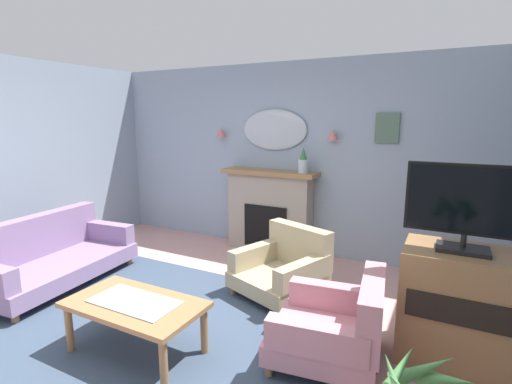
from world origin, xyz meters
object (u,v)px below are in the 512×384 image
object	(u,v)px
wall_sconce_left	(221,133)
coffee_table	(135,309)
mantel_vase_right	(303,162)
armchair_beside_couch	(337,326)
tv_flatscreen	(467,206)
wall_mirror	(274,130)
wall_sconce_right	(333,135)
floral_couch	(50,256)
armchair_near_fireplace	(284,266)
fireplace	(269,212)
framed_picture	(387,128)
tv_cabinet	(456,306)

from	to	relation	value
wall_sconce_left	coffee_table	xyz separation A→B (m)	(0.95, -2.78, -1.28)
coffee_table	mantel_vase_right	bearing A→B (deg)	81.53
armchair_beside_couch	tv_flatscreen	world-z (taller)	tv_flatscreen
wall_mirror	wall_sconce_right	xyz separation A→B (m)	(0.85, -0.05, -0.05)
floral_couch	wall_sconce_right	bearing A→B (deg)	40.71
wall_sconce_right	armchair_near_fireplace	distance (m)	1.85
fireplace	framed_picture	distance (m)	1.91
armchair_beside_couch	wall_sconce_right	bearing A→B (deg)	108.29
wall_mirror	coffee_table	world-z (taller)	wall_mirror
tv_cabinet	tv_flatscreen	size ratio (longest dim) A/B	1.07
framed_picture	mantel_vase_right	bearing A→B (deg)	-169.80
mantel_vase_right	armchair_beside_couch	distance (m)	2.50
floral_couch	tv_flatscreen	world-z (taller)	tv_flatscreen
framed_picture	armchair_near_fireplace	distance (m)	2.10
wall_sconce_right	tv_flatscreen	size ratio (longest dim) A/B	0.17
coffee_table	floral_couch	bearing A→B (deg)	163.83
armchair_beside_couch	tv_cabinet	distance (m)	0.93
framed_picture	armchair_near_fireplace	xyz separation A→B (m)	(-0.77, -1.31, -1.44)
wall_sconce_right	armchair_near_fireplace	bearing A→B (deg)	-95.29
mantel_vase_right	wall_mirror	world-z (taller)	wall_mirror
fireplace	floral_couch	xyz separation A→B (m)	(-1.75, -2.15, -0.25)
tv_cabinet	wall_mirror	bearing A→B (deg)	143.48
armchair_beside_couch	wall_sconce_left	bearing A→B (deg)	138.26
fireplace	wall_sconce_left	world-z (taller)	wall_sconce_left
coffee_table	armchair_near_fireplace	distance (m)	1.65
armchair_beside_couch	tv_flatscreen	xyz separation A→B (m)	(0.80, 0.43, 0.94)
wall_sconce_left	tv_flatscreen	world-z (taller)	wall_sconce_left
armchair_beside_couch	coffee_table	bearing A→B (deg)	-156.72
wall_mirror	framed_picture	size ratio (longest dim) A/B	2.67
fireplace	armchair_near_fireplace	distance (m)	1.40
wall_sconce_left	floral_couch	xyz separation A→B (m)	(-0.90, -2.24, -1.34)
wall_mirror	wall_sconce_right	bearing A→B (deg)	-3.37
coffee_table	wall_sconce_left	bearing A→B (deg)	108.97
wall_sconce_right	floral_couch	bearing A→B (deg)	-139.29
fireplace	wall_sconce_right	bearing A→B (deg)	6.16
wall_sconce_left	tv_cabinet	world-z (taller)	wall_sconce_left
mantel_vase_right	tv_cabinet	distance (m)	2.58
wall_sconce_right	tv_flatscreen	world-z (taller)	wall_sconce_right
armchair_near_fireplace	framed_picture	bearing A→B (deg)	59.72
fireplace	wall_mirror	world-z (taller)	wall_mirror
fireplace	coffee_table	bearing A→B (deg)	-87.77
wall_sconce_right	coffee_table	distance (m)	3.15
mantel_vase_right	tv_flatscreen	world-z (taller)	tv_flatscreen
coffee_table	armchair_beside_couch	distance (m)	1.59
wall_mirror	tv_cabinet	size ratio (longest dim) A/B	1.07
wall_mirror	tv_flatscreen	distance (m)	2.98
wall_mirror	mantel_vase_right	bearing A→B (deg)	-18.78
mantel_vase_right	tv_cabinet	bearing A→B (deg)	-40.31
wall_sconce_right	floral_couch	distance (m)	3.68
wall_mirror	tv_flatscreen	size ratio (longest dim) A/B	1.14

